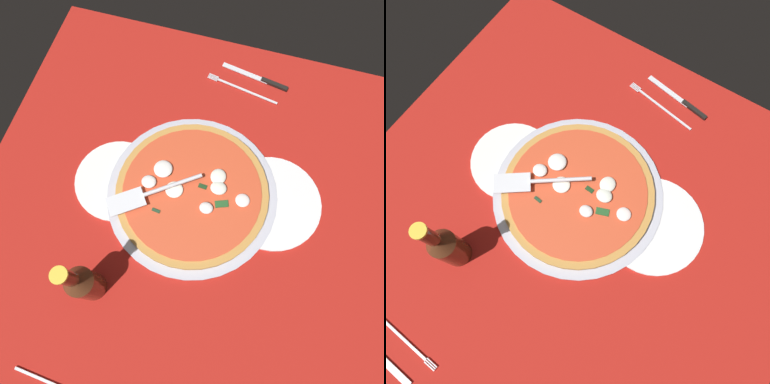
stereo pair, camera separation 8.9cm
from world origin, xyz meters
The scene contains 10 objects.
ground_plane centered at (0.00, 0.00, -0.40)cm, with size 110.85×110.85×0.80cm, color #A41B14.
checker_pattern centered at (0.00, 0.00, 0.05)cm, with size 110.85×110.85×0.10cm.
pizza_pan centered at (-2.19, 5.87, 0.74)cm, with size 42.76×42.76×1.28cm, color #B2B4C4.
dinner_plate_left centered at (-21.51, 4.28, 0.60)cm, with size 21.89×21.89×1.00cm, color white.
dinner_plate_right centered at (17.59, 9.28, 0.60)cm, with size 24.70×24.70×1.00cm, color silver.
pizza centered at (-2.19, 5.96, 2.25)cm, with size 38.10×38.10×2.94cm.
pizza_server centered at (-11.47, 2.17, 4.66)cm, with size 21.08×16.54×1.00cm.
place_setting_near centered at (-18.82, -46.34, 0.45)cm, with size 23.17×13.79×1.40cm.
place_setting_far centered at (4.95, 42.37, 0.45)cm, with size 23.51×15.44×1.40cm.
beer_bottle centered at (-17.87, -22.21, 9.30)cm, with size 6.28×6.28×23.87cm.
Camera 2 is at (14.09, -19.05, 86.10)cm, focal length 33.53 mm.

